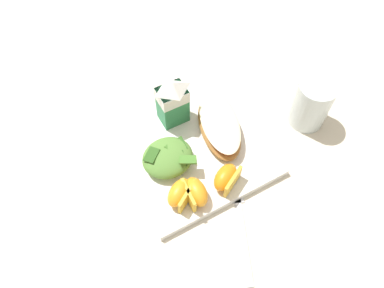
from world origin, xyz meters
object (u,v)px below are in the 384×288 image
(metal_fork, at_px, (241,224))
(white_plate, at_px, (192,149))
(orange_wedge_front, at_px, (180,193))
(orange_wedge_rear, at_px, (226,178))
(drinking_clear_cup, at_px, (311,104))
(green_salad_pile, at_px, (168,157))
(cheesy_pizza_bread, at_px, (219,125))
(orange_wedge_middle, at_px, (196,192))
(milk_carton, at_px, (173,100))

(metal_fork, bearing_deg, white_plate, 90.86)
(orange_wedge_front, bearing_deg, orange_wedge_rear, -8.34)
(orange_wedge_rear, xyz_separation_m, drinking_clear_cup, (0.24, 0.05, 0.02))
(metal_fork, xyz_separation_m, drinking_clear_cup, (0.25, 0.13, 0.05))
(white_plate, distance_m, green_salad_pile, 0.07)
(green_salad_pile, bearing_deg, orange_wedge_front, -100.06)
(cheesy_pizza_bread, relative_size, metal_fork, 1.04)
(green_salad_pile, bearing_deg, orange_wedge_rear, -50.24)
(green_salad_pile, distance_m, drinking_clear_cup, 0.32)
(drinking_clear_cup, bearing_deg, orange_wedge_middle, -170.25)
(green_salad_pile, bearing_deg, white_plate, 9.85)
(white_plate, distance_m, milk_carton, 0.11)
(green_salad_pile, relative_size, drinking_clear_cup, 0.92)
(cheesy_pizza_bread, bearing_deg, milk_carton, 132.37)
(orange_wedge_middle, bearing_deg, milk_carton, 74.64)
(orange_wedge_rear, bearing_deg, green_salad_pile, 129.76)
(orange_wedge_middle, bearing_deg, orange_wedge_front, 155.83)
(orange_wedge_front, bearing_deg, milk_carton, 66.17)
(metal_fork, bearing_deg, cheesy_pizza_bread, 71.00)
(cheesy_pizza_bread, height_order, metal_fork, cheesy_pizza_bread)
(white_plate, bearing_deg, orange_wedge_middle, -115.41)
(white_plate, height_order, orange_wedge_front, orange_wedge_front)
(milk_carton, bearing_deg, white_plate, -91.78)
(white_plate, height_order, orange_wedge_middle, orange_wedge_middle)
(milk_carton, xyz_separation_m, orange_wedge_rear, (0.01, -0.18, -0.04))
(milk_carton, xyz_separation_m, metal_fork, (0.00, -0.26, -0.07))
(white_plate, height_order, milk_carton, milk_carton)
(orange_wedge_rear, bearing_deg, drinking_clear_cup, 12.75)
(green_salad_pile, bearing_deg, metal_fork, -70.32)
(white_plate, bearing_deg, metal_fork, -89.14)
(green_salad_pile, height_order, orange_wedge_middle, green_salad_pile)
(white_plate, distance_m, orange_wedge_middle, 0.11)
(white_plate, xyz_separation_m, drinking_clear_cup, (0.25, -0.05, 0.05))
(milk_carton, height_order, orange_wedge_front, milk_carton)
(milk_carton, distance_m, orange_wedge_front, 0.19)
(milk_carton, xyz_separation_m, orange_wedge_front, (-0.08, -0.17, -0.04))
(orange_wedge_front, height_order, drinking_clear_cup, drinking_clear_cup)
(orange_wedge_front, relative_size, orange_wedge_rear, 1.00)
(cheesy_pizza_bread, bearing_deg, orange_wedge_front, -145.33)
(green_salad_pile, xyz_separation_m, metal_fork, (0.06, -0.17, -0.03))
(green_salad_pile, bearing_deg, milk_carton, 56.35)
(orange_wedge_rear, relative_size, drinking_clear_cup, 0.65)
(milk_carton, relative_size, drinking_clear_cup, 1.02)
(milk_carton, relative_size, orange_wedge_rear, 1.57)
(orange_wedge_rear, height_order, metal_fork, orange_wedge_rear)
(green_salad_pile, height_order, orange_wedge_rear, green_salad_pile)
(cheesy_pizza_bread, xyz_separation_m, orange_wedge_rear, (-0.05, -0.11, 0.00))
(cheesy_pizza_bread, height_order, orange_wedge_front, orange_wedge_front)
(orange_wedge_middle, bearing_deg, drinking_clear_cup, 9.75)
(white_plate, relative_size, metal_fork, 1.57)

